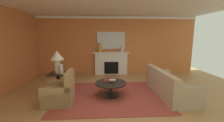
{
  "coord_description": "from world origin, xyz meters",
  "views": [
    {
      "loc": [
        -0.53,
        -4.3,
        1.94
      ],
      "look_at": [
        -0.24,
        1.09,
        1.0
      ],
      "focal_mm": 23.6,
      "sensor_mm": 36.0,
      "label": 1
    }
  ],
  "objects_px": {
    "mantel_mirror": "(111,40)",
    "side_table": "(59,82)",
    "coffee_table": "(111,86)",
    "sofa": "(169,86)",
    "table_lamp": "(57,57)",
    "vase_on_side_table": "(61,69)",
    "fireplace": "(111,64)",
    "armchair_near_window": "(60,93)",
    "vase_mantel_right": "(122,49)",
    "vase_mantel_left": "(100,47)"
  },
  "relations": [
    {
      "from": "mantel_mirror",
      "to": "side_table",
      "type": "bearing_deg",
      "value": -127.14
    },
    {
      "from": "coffee_table",
      "to": "side_table",
      "type": "relative_size",
      "value": 1.43
    },
    {
      "from": "sofa",
      "to": "table_lamp",
      "type": "relative_size",
      "value": 2.85
    },
    {
      "from": "vase_on_side_table",
      "to": "sofa",
      "type": "bearing_deg",
      "value": -4.4
    },
    {
      "from": "fireplace",
      "to": "mantel_mirror",
      "type": "bearing_deg",
      "value": 90.0
    },
    {
      "from": "armchair_near_window",
      "to": "side_table",
      "type": "xyz_separation_m",
      "value": [
        -0.28,
        0.8,
        0.09
      ]
    },
    {
      "from": "table_lamp",
      "to": "vase_mantel_right",
      "type": "relative_size",
      "value": 2.25
    },
    {
      "from": "mantel_mirror",
      "to": "table_lamp",
      "type": "distance_m",
      "value": 3.18
    },
    {
      "from": "fireplace",
      "to": "side_table",
      "type": "height_order",
      "value": "fireplace"
    },
    {
      "from": "fireplace",
      "to": "coffee_table",
      "type": "xyz_separation_m",
      "value": [
        -0.15,
        -2.73,
        -0.2
      ]
    },
    {
      "from": "vase_on_side_table",
      "to": "mantel_mirror",
      "type": "bearing_deg",
      "value": 56.35
    },
    {
      "from": "sofa",
      "to": "fireplace",
      "type": "bearing_deg",
      "value": 122.16
    },
    {
      "from": "mantel_mirror",
      "to": "armchair_near_window",
      "type": "height_order",
      "value": "mantel_mirror"
    },
    {
      "from": "fireplace",
      "to": "vase_mantel_left",
      "type": "relative_size",
      "value": 3.87
    },
    {
      "from": "sofa",
      "to": "vase_mantel_left",
      "type": "height_order",
      "value": "vase_mantel_left"
    },
    {
      "from": "side_table",
      "to": "vase_mantel_right",
      "type": "relative_size",
      "value": 2.1
    },
    {
      "from": "armchair_near_window",
      "to": "vase_on_side_table",
      "type": "distance_m",
      "value": 0.88
    },
    {
      "from": "mantel_mirror",
      "to": "vase_on_side_table",
      "type": "distance_m",
      "value": 3.27
    },
    {
      "from": "coffee_table",
      "to": "vase_mantel_right",
      "type": "height_order",
      "value": "vase_mantel_right"
    },
    {
      "from": "table_lamp",
      "to": "vase_mantel_right",
      "type": "bearing_deg",
      "value": 43.67
    },
    {
      "from": "side_table",
      "to": "coffee_table",
      "type": "bearing_deg",
      "value": -10.99
    },
    {
      "from": "mantel_mirror",
      "to": "side_table",
      "type": "xyz_separation_m",
      "value": [
        -1.9,
        -2.51,
        -1.3
      ]
    },
    {
      "from": "fireplace",
      "to": "vase_on_side_table",
      "type": "height_order",
      "value": "fireplace"
    },
    {
      "from": "sofa",
      "to": "vase_mantel_left",
      "type": "bearing_deg",
      "value": 130.08
    },
    {
      "from": "sofa",
      "to": "table_lamp",
      "type": "xyz_separation_m",
      "value": [
        -3.65,
        0.39,
        0.93
      ]
    },
    {
      "from": "mantel_mirror",
      "to": "table_lamp",
      "type": "xyz_separation_m",
      "value": [
        -1.9,
        -2.51,
        -0.47
      ]
    },
    {
      "from": "vase_on_side_table",
      "to": "vase_mantel_left",
      "type": "distance_m",
      "value": 2.78
    },
    {
      "from": "vase_mantel_left",
      "to": "fireplace",
      "type": "bearing_deg",
      "value": 5.11
    },
    {
      "from": "armchair_near_window",
      "to": "vase_on_side_table",
      "type": "xyz_separation_m",
      "value": [
        -0.13,
        0.68,
        0.55
      ]
    },
    {
      "from": "vase_mantel_right",
      "to": "side_table",
      "type": "bearing_deg",
      "value": -136.33
    },
    {
      "from": "vase_on_side_table",
      "to": "side_table",
      "type": "bearing_deg",
      "value": 141.34
    },
    {
      "from": "vase_on_side_table",
      "to": "vase_mantel_left",
      "type": "height_order",
      "value": "vase_mantel_left"
    },
    {
      "from": "fireplace",
      "to": "coffee_table",
      "type": "bearing_deg",
      "value": -93.16
    },
    {
      "from": "vase_mantel_right",
      "to": "table_lamp",
      "type": "bearing_deg",
      "value": -136.33
    },
    {
      "from": "mantel_mirror",
      "to": "vase_mantel_right",
      "type": "height_order",
      "value": "mantel_mirror"
    },
    {
      "from": "sofa",
      "to": "armchair_near_window",
      "type": "height_order",
      "value": "armchair_near_window"
    },
    {
      "from": "coffee_table",
      "to": "vase_mantel_left",
      "type": "relative_size",
      "value": 2.15
    },
    {
      "from": "table_lamp",
      "to": "armchair_near_window",
      "type": "bearing_deg",
      "value": -70.4
    },
    {
      "from": "fireplace",
      "to": "table_lamp",
      "type": "distance_m",
      "value": 3.13
    },
    {
      "from": "fireplace",
      "to": "vase_mantel_right",
      "type": "bearing_deg",
      "value": -5.11
    },
    {
      "from": "table_lamp",
      "to": "vase_mantel_right",
      "type": "xyz_separation_m",
      "value": [
        2.45,
        2.34,
        0.07
      ]
    },
    {
      "from": "armchair_near_window",
      "to": "side_table",
      "type": "height_order",
      "value": "armchair_near_window"
    },
    {
      "from": "side_table",
      "to": "fireplace",
      "type": "bearing_deg",
      "value": 51.5
    },
    {
      "from": "mantel_mirror",
      "to": "vase_mantel_left",
      "type": "relative_size",
      "value": 2.97
    },
    {
      "from": "coffee_table",
      "to": "table_lamp",
      "type": "xyz_separation_m",
      "value": [
        -1.75,
        0.34,
        0.89
      ]
    },
    {
      "from": "mantel_mirror",
      "to": "side_table",
      "type": "distance_m",
      "value": 3.4
    },
    {
      "from": "mantel_mirror",
      "to": "sofa",
      "type": "xyz_separation_m",
      "value": [
        1.75,
        -2.9,
        -1.4
      ]
    },
    {
      "from": "vase_on_side_table",
      "to": "vase_mantel_right",
      "type": "bearing_deg",
      "value": 46.91
    },
    {
      "from": "mantel_mirror",
      "to": "armchair_near_window",
      "type": "xyz_separation_m",
      "value": [
        -1.62,
        -3.31,
        -1.39
      ]
    },
    {
      "from": "fireplace",
      "to": "side_table",
      "type": "bearing_deg",
      "value": -128.5
    }
  ]
}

